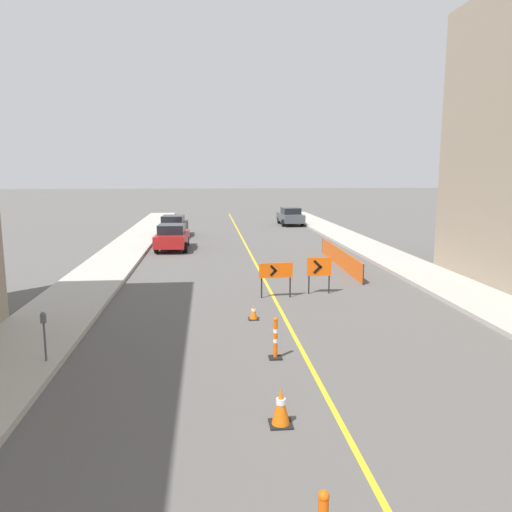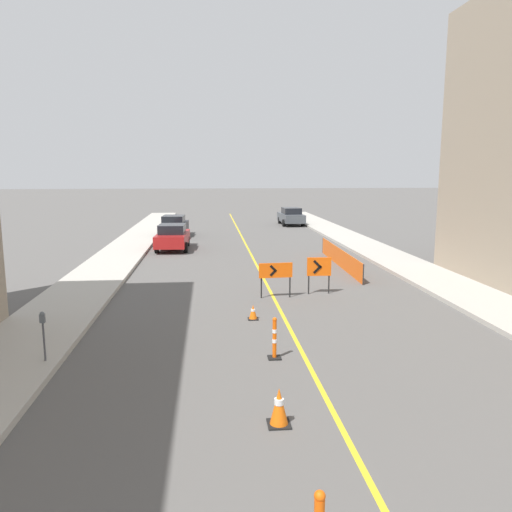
% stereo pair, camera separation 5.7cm
% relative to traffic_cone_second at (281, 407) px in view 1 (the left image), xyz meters
% --- Properties ---
extents(lane_stripe, '(0.12, 58.84, 0.01)m').
position_rel_traffic_cone_second_xyz_m(lane_stripe, '(1.16, 19.56, -0.36)').
color(lane_stripe, gold).
rests_on(lane_stripe, ground_plane).
extents(sidewalk_left, '(2.74, 58.84, 0.17)m').
position_rel_traffic_cone_second_xyz_m(sidewalk_left, '(-6.37, 19.56, -0.28)').
color(sidewalk_left, '#ADA89E').
rests_on(sidewalk_left, ground_plane).
extents(sidewalk_right, '(2.74, 58.84, 0.17)m').
position_rel_traffic_cone_second_xyz_m(sidewalk_right, '(8.68, 19.56, -0.28)').
color(sidewalk_right, '#ADA89E').
rests_on(sidewalk_right, ground_plane).
extents(traffic_cone_second, '(0.44, 0.44, 0.74)m').
position_rel_traffic_cone_second_xyz_m(traffic_cone_second, '(0.00, 0.00, 0.00)').
color(traffic_cone_second, black).
rests_on(traffic_cone_second, ground_plane).
extents(traffic_cone_third, '(0.33, 0.33, 0.49)m').
position_rel_traffic_cone_second_xyz_m(traffic_cone_third, '(0.12, 6.92, -0.13)').
color(traffic_cone_third, black).
rests_on(traffic_cone_third, ground_plane).
extents(delineator_post_rear, '(0.34, 0.34, 1.10)m').
position_rel_traffic_cone_second_xyz_m(delineator_post_rear, '(0.36, 3.42, 0.10)').
color(delineator_post_rear, black).
rests_on(delineator_post_rear, ground_plane).
extents(arrow_barricade_primary, '(1.30, 0.16, 1.35)m').
position_rel_traffic_cone_second_xyz_m(arrow_barricade_primary, '(1.23, 9.70, 0.63)').
color(arrow_barricade_primary, '#EF560C').
rests_on(arrow_barricade_primary, ground_plane).
extents(arrow_barricade_secondary, '(0.96, 0.11, 1.46)m').
position_rel_traffic_cone_second_xyz_m(arrow_barricade_secondary, '(3.02, 10.17, 0.65)').
color(arrow_barricade_secondary, '#EF560C').
rests_on(arrow_barricade_secondary, ground_plane).
extents(safety_mesh_fence, '(0.30, 8.71, 0.91)m').
position_rel_traffic_cone_second_xyz_m(safety_mesh_fence, '(5.36, 15.81, 0.08)').
color(safety_mesh_fence, '#EF560C').
rests_on(safety_mesh_fence, ground_plane).
extents(parked_car_curb_near, '(1.99, 4.37, 1.59)m').
position_rel_traffic_cone_second_xyz_m(parked_car_curb_near, '(-3.53, 22.23, 0.43)').
color(parked_car_curb_near, maroon).
rests_on(parked_car_curb_near, ground_plane).
extents(parked_car_curb_mid, '(2.05, 4.40, 1.59)m').
position_rel_traffic_cone_second_xyz_m(parked_car_curb_mid, '(-3.88, 28.66, 0.43)').
color(parked_car_curb_mid, black).
rests_on(parked_car_curb_mid, ground_plane).
extents(parked_car_curb_far, '(1.98, 4.37, 1.59)m').
position_rel_traffic_cone_second_xyz_m(parked_car_curb_far, '(6.18, 36.00, 0.43)').
color(parked_car_curb_far, '#474C51').
rests_on(parked_car_curb_far, ground_plane).
extents(parking_meter_near_curb, '(0.12, 0.11, 1.25)m').
position_rel_traffic_cone_second_xyz_m(parking_meter_near_curb, '(-5.34, 3.38, 0.68)').
color(parking_meter_near_curb, '#4C4C51').
rests_on(parking_meter_near_curb, sidewalk_left).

